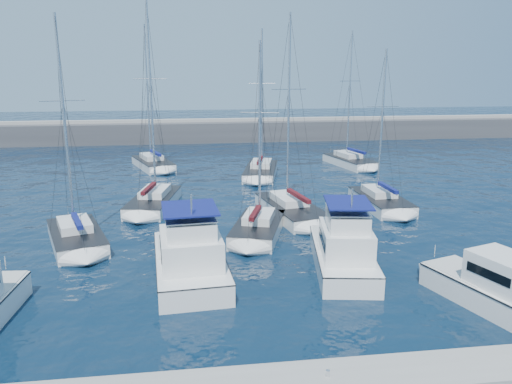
{
  "coord_description": "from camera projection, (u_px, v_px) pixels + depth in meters",
  "views": [
    {
      "loc": [
        -4.63,
        -26.17,
        11.35
      ],
      "look_at": [
        -0.22,
        6.61,
        3.0
      ],
      "focal_mm": 35.0,
      "sensor_mm": 36.0,
      "label": 1
    }
  ],
  "objects": [
    {
      "name": "sailboat_mid_e",
      "position": [
        380.0,
        201.0,
        41.32
      ],
      "size": [
        3.26,
        7.47,
        13.07
      ],
      "rotation": [
        0.0,
        0.0,
        0.03
      ],
      "color": "silver",
      "rests_on": "ground"
    },
    {
      "name": "sailboat_back_c",
      "position": [
        350.0,
        161.0,
        58.63
      ],
      "size": [
        4.79,
        8.36,
        15.6
      ],
      "rotation": [
        0.0,
        0.0,
        0.23
      ],
      "color": "silver",
      "rests_on": "ground"
    },
    {
      "name": "dock",
      "position": [
        327.0,
        384.0,
        17.88
      ],
      "size": [
        40.0,
        2.2,
        0.6
      ],
      "primitive_type": "cube",
      "color": "gray",
      "rests_on": "ground"
    },
    {
      "name": "motor_yacht_stbd_inner",
      "position": [
        344.0,
        252.0,
        28.3
      ],
      "size": [
        4.43,
        8.69,
        4.69
      ],
      "rotation": [
        0.0,
        0.0,
        -0.16
      ],
      "color": "silver",
      "rests_on": "ground"
    },
    {
      "name": "motor_yacht_stbd_outer",
      "position": [
        492.0,
        288.0,
        24.09
      ],
      "size": [
        4.45,
        6.93,
        3.2
      ],
      "rotation": [
        0.0,
        0.0,
        0.31
      ],
      "color": "silver",
      "rests_on": "ground"
    },
    {
      "name": "sailboat_mid_a",
      "position": [
        76.0,
        237.0,
        32.62
      ],
      "size": [
        5.2,
        7.74,
        14.84
      ],
      "rotation": [
        0.0,
        0.0,
        0.33
      ],
      "color": "silver",
      "rests_on": "ground"
    },
    {
      "name": "breakwater",
      "position": [
        219.0,
        134.0,
        78.23
      ],
      "size": [
        160.0,
        6.0,
        4.45
      ],
      "color": "#424244",
      "rests_on": "ground"
    },
    {
      "name": "ground",
      "position": [
        275.0,
        271.0,
        28.52
      ],
      "size": [
        220.0,
        220.0,
        0.0
      ],
      "primitive_type": "plane",
      "color": "black",
      "rests_on": "ground"
    },
    {
      "name": "sailboat_mid_b",
      "position": [
        154.0,
        201.0,
        41.18
      ],
      "size": [
        4.49,
        8.35,
        16.71
      ],
      "rotation": [
        0.0,
        0.0,
        -0.19
      ],
      "color": "white",
      "rests_on": "ground"
    },
    {
      "name": "dock_cleat_centre",
      "position": [
        328.0,
        373.0,
        17.77
      ],
      "size": [
        0.16,
        0.16,
        0.25
      ],
      "primitive_type": "cylinder",
      "color": "silver",
      "rests_on": "dock"
    },
    {
      "name": "sailboat_mid_d",
      "position": [
        291.0,
        209.0,
        38.92
      ],
      "size": [
        4.7,
        8.98,
        15.53
      ],
      "rotation": [
        0.0,
        0.0,
        0.19
      ],
      "color": "white",
      "rests_on": "ground"
    },
    {
      "name": "motor_yacht_port_inner",
      "position": [
        190.0,
        259.0,
        27.23
      ],
      "size": [
        4.39,
        8.96,
        4.69
      ],
      "rotation": [
        0.0,
        0.0,
        0.08
      ],
      "color": "silver",
      "rests_on": "ground"
    },
    {
      "name": "sailboat_mid_c",
      "position": [
        258.0,
        228.0,
        34.35
      ],
      "size": [
        4.85,
        7.32,
        13.33
      ],
      "rotation": [
        0.0,
        0.0,
        -0.3
      ],
      "color": "silver",
      "rests_on": "ground"
    },
    {
      "name": "sailboat_back_a",
      "position": [
        153.0,
        163.0,
        57.24
      ],
      "size": [
        5.49,
        8.38,
        16.17
      ],
      "rotation": [
        0.0,
        0.0,
        0.34
      ],
      "color": "silver",
      "rests_on": "ground"
    },
    {
      "name": "sailboat_back_b",
      "position": [
        261.0,
        171.0,
        53.15
      ],
      "size": [
        4.97,
        8.94,
        15.44
      ],
      "rotation": [
        0.0,
        0.0,
        -0.23
      ],
      "color": "silver",
      "rests_on": "ground"
    }
  ]
}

